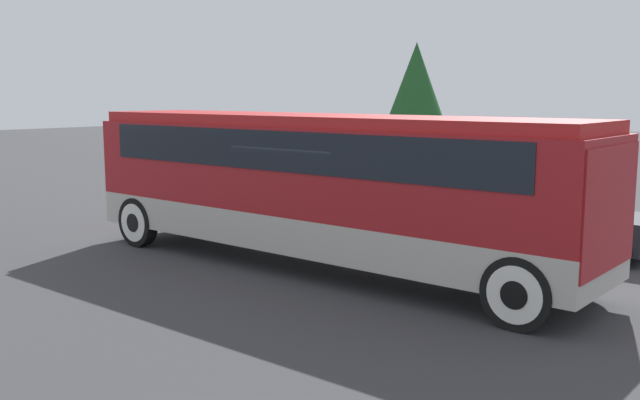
% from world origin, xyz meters
% --- Properties ---
extents(ground_plane, '(120.00, 120.00, 0.00)m').
position_xyz_m(ground_plane, '(0.00, 0.00, 0.00)').
color(ground_plane, '#38383A').
extents(tour_bus, '(11.36, 2.51, 3.10)m').
position_xyz_m(tour_bus, '(0.10, 0.00, 1.88)').
color(tour_bus, '#B7B2A8').
rests_on(tour_bus, ground_plane).
extents(parked_car_near, '(4.17, 1.82, 1.46)m').
position_xyz_m(parked_car_near, '(2.99, 4.64, 0.72)').
color(parked_car_near, black).
rests_on(parked_car_near, ground_plane).
extents(parked_car_mid, '(4.75, 1.88, 1.39)m').
position_xyz_m(parked_car_mid, '(-2.28, 6.05, 0.71)').
color(parked_car_mid, '#2D5638').
rests_on(parked_car_mid, ground_plane).
extents(tree_center, '(3.38, 3.38, 6.15)m').
position_xyz_m(tree_center, '(-10.97, 20.97, 3.85)').
color(tree_center, brown).
rests_on(tree_center, ground_plane).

